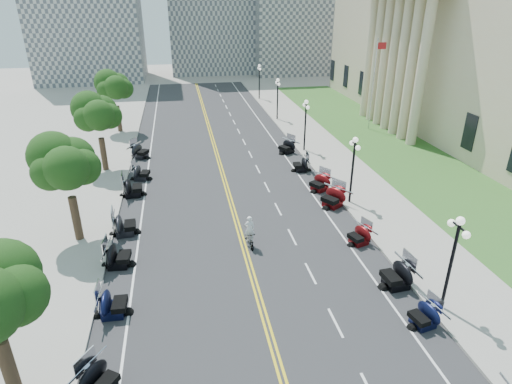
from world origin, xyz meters
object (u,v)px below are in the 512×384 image
cyclist_rider (249,218)px  flagpole (373,86)px  motorcycle_n_3 (424,314)px  civic_building (494,46)px  bicycle (249,239)px

cyclist_rider → flagpole: bearing=-128.0°
motorcycle_n_3 → cyclist_rider: size_ratio=1.05×
cyclist_rider → motorcycle_n_3: bearing=129.2°
civic_building → flagpole: civic_building is taller
bicycle → civic_building: bearing=29.8°
civic_building → bicycle: 39.76m
civic_building → motorcycle_n_3: size_ratio=28.57×
civic_building → motorcycle_n_3: 40.50m
bicycle → cyclist_rider: size_ratio=1.03×
flagpole → bicycle: (-17.65, -22.57, -4.47)m
motorcycle_n_3 → civic_building: bearing=129.5°
motorcycle_n_3 → flagpole: bearing=148.9°
civic_building → cyclist_rider: bearing=-144.5°
flagpole → motorcycle_n_3: 33.01m
civic_building → motorcycle_n_3: (-24.88, -30.86, -8.28)m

